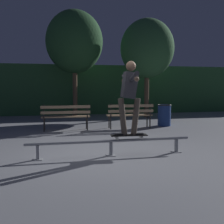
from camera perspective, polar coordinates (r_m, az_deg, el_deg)
The scene contains 10 objects.
ground_plane at distance 5.85m, azimuth -0.55°, elevation -8.95°, with size 90.00×90.00×0.00m, color slate.
hedge_backdrop at distance 14.60m, azimuth -7.79°, elevation 4.76°, with size 24.00×1.20×2.61m, color #2D5B33.
grind_rail at distance 5.64m, azimuth -0.24°, elevation -6.75°, with size 3.51×0.18×0.34m.
skateboard at distance 5.70m, azimuth 3.67°, elevation -5.03°, with size 0.79×0.26×0.09m.
skateboarder at distance 5.61m, azimuth 3.76°, elevation 4.42°, with size 0.63×1.41×1.56m.
park_bench_leftmost at distance 8.93m, azimuth -9.87°, elevation -0.56°, with size 1.61×0.45×0.88m.
park_bench_left_center at distance 9.29m, azimuth 3.89°, elevation -0.26°, with size 1.61×0.45×0.88m.
tree_behind_benches at distance 13.03m, azimuth -8.05°, elevation 14.61°, with size 2.66×2.66×5.03m.
tree_far_right at distance 13.02m, azimuth 7.53°, elevation 13.28°, with size 2.52×2.52×4.65m.
trash_can at distance 10.12m, azimuth 11.13°, elevation -0.60°, with size 0.52×0.52×0.80m.
Camera 1 is at (-1.15, -5.55, 1.44)m, focal length 42.68 mm.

